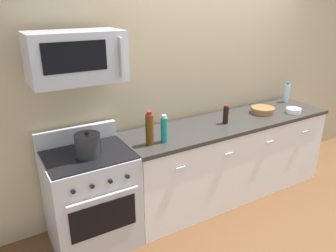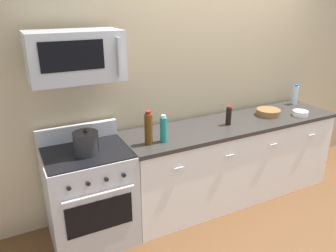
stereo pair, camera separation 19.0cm
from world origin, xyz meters
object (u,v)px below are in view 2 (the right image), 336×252
(bowl_white_ceramic, at_px, (300,113))
(bowl_wooden_salad, at_px, (268,112))
(bottle_water_clear, at_px, (295,95))
(microwave, at_px, (75,56))
(stockpot, at_px, (86,143))
(bottle_soy_sauce_dark, at_px, (229,116))
(bottle_wine_amber, at_px, (149,129))
(range_oven, at_px, (90,195))
(bottle_sparkling_teal, at_px, (164,129))

(bowl_white_ceramic, relative_size, bowl_wooden_salad, 0.63)
(bottle_water_clear, height_order, bowl_white_ceramic, bottle_water_clear)
(microwave, height_order, stockpot, microwave)
(bottle_water_clear, relative_size, bottle_soy_sauce_dark, 1.23)
(stockpot, bearing_deg, microwave, 89.87)
(bottle_wine_amber, distance_m, bottle_soy_sauce_dark, 0.97)
(range_oven, distance_m, bottle_soy_sauce_dark, 1.62)
(bottle_soy_sauce_dark, bearing_deg, bowl_white_ceramic, -8.79)
(bowl_white_ceramic, height_order, bowl_wooden_salad, bowl_wooden_salad)
(microwave, relative_size, bowl_wooden_salad, 2.73)
(range_oven, bearing_deg, bottle_wine_amber, -10.84)
(bottle_water_clear, xyz_separation_m, stockpot, (-2.74, -0.25, -0.02))
(bottle_wine_amber, relative_size, bottle_water_clear, 1.26)
(bottle_water_clear, height_order, bottle_soy_sauce_dark, bottle_water_clear)
(microwave, bearing_deg, bowl_white_ceramic, -5.11)
(microwave, bearing_deg, bottle_wine_amber, -15.17)
(microwave, height_order, bottle_water_clear, microwave)
(bottle_soy_sauce_dark, bearing_deg, range_oven, 178.81)
(bottle_water_clear, bearing_deg, range_oven, -175.96)
(range_oven, bearing_deg, bottle_soy_sauce_dark, -1.19)
(bottle_sparkling_teal, height_order, bottle_soy_sauce_dark, bottle_sparkling_teal)
(range_oven, distance_m, bottle_water_clear, 2.81)
(range_oven, bearing_deg, bottle_water_clear, 4.04)
(bottle_sparkling_teal, relative_size, stockpot, 1.14)
(microwave, bearing_deg, bottle_soy_sauce_dark, -2.87)
(bottle_sparkling_teal, bearing_deg, microwave, 166.79)
(microwave, relative_size, bottle_wine_amber, 2.32)
(bowl_white_ceramic, bearing_deg, microwave, 174.89)
(microwave, height_order, bowl_white_ceramic, microwave)
(bottle_wine_amber, bearing_deg, bottle_sparkling_teal, -5.38)
(microwave, xyz_separation_m, bottle_sparkling_teal, (0.71, -0.17, -0.70))
(microwave, height_order, bottle_soy_sauce_dark, microwave)
(range_oven, distance_m, stockpot, 0.56)
(bowl_white_ceramic, bearing_deg, bowl_wooden_salad, 149.89)
(bottle_water_clear, relative_size, stockpot, 1.10)
(bottle_water_clear, distance_m, bottle_soy_sauce_dark, 1.23)
(bowl_white_ceramic, bearing_deg, bottle_water_clear, 51.40)
(bottle_wine_amber, bearing_deg, bowl_wooden_salad, 4.28)
(bottle_water_clear, relative_size, bowl_white_ceramic, 1.49)
(bottle_soy_sauce_dark, distance_m, bowl_white_ceramic, 0.93)
(bottle_soy_sauce_dark, bearing_deg, bowl_wooden_salad, 3.88)
(bottle_wine_amber, xyz_separation_m, bowl_white_ceramic, (1.88, -0.07, -0.12))
(bowl_white_ceramic, xyz_separation_m, stockpot, (-2.45, 0.12, 0.07))
(bottle_sparkling_teal, distance_m, bottle_water_clear, 2.05)
(bowl_wooden_salad, bearing_deg, microwave, 179.05)
(bottle_water_clear, height_order, bowl_wooden_salad, bottle_water_clear)
(range_oven, bearing_deg, bottle_sparkling_teal, -9.73)
(range_oven, xyz_separation_m, bowl_wooden_salad, (2.13, 0.01, 0.49))
(microwave, relative_size, bottle_sparkling_teal, 2.82)
(bottle_wine_amber, xyz_separation_m, stockpot, (-0.56, 0.05, -0.05))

